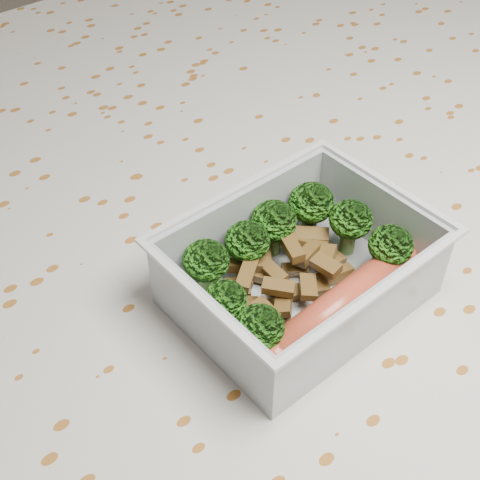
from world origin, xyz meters
TOP-DOWN VIEW (x-y plane):
  - dining_table at (0.00, 0.00)m, footprint 1.40×0.90m
  - tablecloth at (0.00, 0.00)m, footprint 1.46×0.96m
  - lunch_container at (0.01, -0.05)m, footprint 0.16×0.13m
  - broccoli_florets at (0.01, -0.03)m, footprint 0.14×0.10m
  - meat_pile at (0.00, -0.04)m, footprint 0.10×0.07m
  - sausage at (0.01, -0.08)m, footprint 0.14×0.03m

SIDE VIEW (x-z plane):
  - dining_table at x=0.00m, z-range 0.29..1.04m
  - tablecloth at x=0.00m, z-range 0.62..0.81m
  - meat_pile at x=0.00m, z-range 0.76..0.78m
  - sausage at x=0.01m, z-range 0.76..0.79m
  - lunch_container at x=0.01m, z-range 0.75..0.80m
  - broccoli_florets at x=0.01m, z-range 0.77..0.81m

